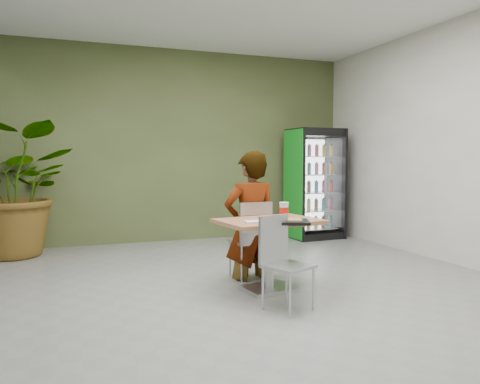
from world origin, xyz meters
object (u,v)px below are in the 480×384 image
at_px(chair_far, 253,234).
at_px(potted_plant, 17,190).
at_px(dining_table, 269,240).
at_px(soda_cup, 284,211).
at_px(chair_near, 281,254).
at_px(beverage_fridge, 315,184).
at_px(cafeteria_tray, 285,222).
at_px(seated_woman, 251,228).

xyz_separation_m(chair_far, potted_plant, (-2.65, 2.35, 0.42)).
bearing_deg(dining_table, soda_cup, 0.34).
bearing_deg(potted_plant, chair_near, -53.66).
distance_m(chair_far, potted_plant, 3.57).
bearing_deg(potted_plant, soda_cup, -45.37).
xyz_separation_m(dining_table, soda_cup, (0.17, 0.00, 0.30)).
xyz_separation_m(soda_cup, beverage_fridge, (1.92, 2.77, 0.12)).
relative_size(beverage_fridge, potted_plant, 1.00).
distance_m(soda_cup, beverage_fridge, 3.37).
distance_m(chair_near, soda_cup, 0.72).
height_order(dining_table, potted_plant, potted_plant).
bearing_deg(beverage_fridge, potted_plant, 176.40).
distance_m(chair_far, chair_near, 1.06).
xyz_separation_m(soda_cup, cafeteria_tray, (-0.14, -0.31, -0.07)).
xyz_separation_m(chair_far, chair_near, (-0.14, -1.05, -0.02)).
relative_size(dining_table, soda_cup, 6.37).
relative_size(seated_woman, cafeteria_tray, 3.76).
bearing_deg(chair_far, dining_table, 84.87).
height_order(chair_near, potted_plant, potted_plant).
height_order(dining_table, chair_far, chair_far).
distance_m(dining_table, seated_woman, 0.54).
bearing_deg(cafeteria_tray, chair_far, 91.29).
height_order(soda_cup, cafeteria_tray, soda_cup).
height_order(cafeteria_tray, beverage_fridge, beverage_fridge).
relative_size(chair_far, beverage_fridge, 0.47).
bearing_deg(chair_near, cafeteria_tray, 34.88).
bearing_deg(chair_far, seated_woman, -85.82).
relative_size(chair_far, chair_near, 1.05).
bearing_deg(beverage_fridge, dining_table, -129.77).
relative_size(dining_table, beverage_fridge, 0.59).
bearing_deg(cafeteria_tray, chair_near, -121.92).
xyz_separation_m(chair_near, soda_cup, (0.30, 0.57, 0.33)).
bearing_deg(chair_far, chair_near, 78.73).
xyz_separation_m(beverage_fridge, potted_plant, (-4.73, 0.07, -0.00)).
distance_m(chair_far, cafeteria_tray, 0.84).
distance_m(seated_woman, soda_cup, 0.61).
relative_size(seated_woman, potted_plant, 0.93).
bearing_deg(chair_near, soda_cup, 38.86).
bearing_deg(cafeteria_tray, potted_plant, 130.19).
height_order(chair_far, potted_plant, potted_plant).
distance_m(seated_woman, beverage_fridge, 3.08).
relative_size(chair_far, cafeteria_tray, 1.90).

